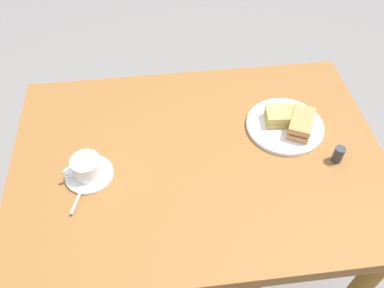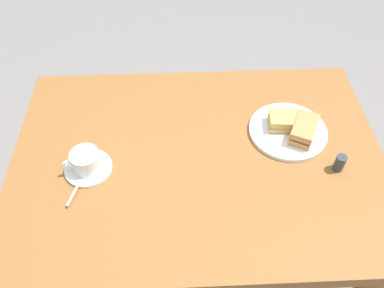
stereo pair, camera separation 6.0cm
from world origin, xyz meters
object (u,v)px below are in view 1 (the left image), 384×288
at_px(sandwich_plate, 285,126).
at_px(sandwich_front, 283,116).
at_px(coffee_cup, 86,167).
at_px(coffee_saucer, 89,174).
at_px(sandwich_back, 301,124).
at_px(salt_shaker, 338,154).
at_px(spoon, 79,194).
at_px(dining_table, 198,174).

distance_m(sandwich_plate, sandwich_front, 0.04).
height_order(sandwich_plate, coffee_cup, coffee_cup).
bearing_deg(coffee_saucer, sandwich_back, -171.90).
distance_m(sandwich_plate, salt_shaker, 0.20).
xyz_separation_m(coffee_cup, salt_shaker, (-0.78, 0.03, -0.02)).
height_order(sandwich_front, coffee_saucer, sandwich_front).
xyz_separation_m(sandwich_plate, salt_shaker, (-0.12, 0.16, 0.02)).
bearing_deg(sandwich_front, salt_shaker, 126.80).
bearing_deg(coffee_saucer, spoon, 73.15).
distance_m(sandwich_back, coffee_cup, 0.70).
relative_size(coffee_saucer, coffee_cup, 1.27).
height_order(sandwich_back, salt_shaker, sandwich_back).
bearing_deg(coffee_cup, sandwich_plate, -169.11).
height_order(sandwich_front, spoon, sandwich_front).
bearing_deg(sandwich_back, dining_table, 10.15).
relative_size(coffee_cup, salt_shaker, 2.02).
distance_m(sandwich_plate, coffee_cup, 0.66).
distance_m(sandwich_plate, coffee_saucer, 0.66).
bearing_deg(spoon, coffee_cup, -105.84).
relative_size(coffee_saucer, salt_shaker, 2.56).
relative_size(dining_table, sandwich_plate, 4.57).
bearing_deg(coffee_cup, dining_table, -173.95).
relative_size(sandwich_front, salt_shaker, 2.10).
height_order(dining_table, sandwich_front, sandwich_front).
bearing_deg(spoon, dining_table, -162.99).
distance_m(dining_table, salt_shaker, 0.45).
distance_m(coffee_saucer, coffee_cup, 0.04).
xyz_separation_m(spoon, salt_shaker, (-0.80, -0.04, 0.02)).
relative_size(sandwich_front, spoon, 1.23).
bearing_deg(sandwich_front, coffee_cup, 12.45).
xyz_separation_m(coffee_saucer, coffee_cup, (0.00, 0.00, 0.04)).
xyz_separation_m(sandwich_plate, spoon, (0.67, 0.20, 0.01)).
height_order(coffee_saucer, spoon, spoon).
bearing_deg(sandwich_back, spoon, 13.71).
bearing_deg(coffee_saucer, sandwich_plate, -169.12).
relative_size(dining_table, salt_shaker, 20.79).
height_order(sandwich_plate, spoon, spoon).
distance_m(sandwich_back, coffee_saucer, 0.70).
bearing_deg(coffee_saucer, coffee_cup, 16.45).
bearing_deg(coffee_saucer, dining_table, -174.00).
bearing_deg(spoon, sandwich_back, -166.29).
bearing_deg(sandwich_front, sandwich_back, 138.73).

